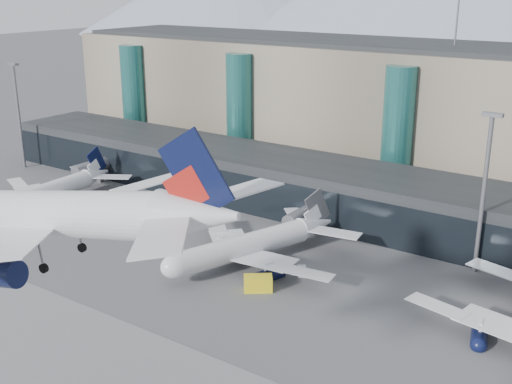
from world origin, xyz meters
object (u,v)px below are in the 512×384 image
at_px(veh_g, 302,271).
at_px(veh_h, 258,283).
at_px(jet_parked_left, 57,184).
at_px(jet_parked_mid, 261,236).
at_px(lightmast_mid, 484,185).
at_px(veh_b, 162,207).
at_px(hero_jet, 75,204).
at_px(veh_a, 45,196).
at_px(lightmast_left, 18,110).

relative_size(veh_g, veh_h, 0.53).
height_order(jet_parked_left, jet_parked_mid, jet_parked_mid).
bearing_deg(jet_parked_mid, veh_g, -78.35).
bearing_deg(lightmast_mid, jet_parked_left, -169.15).
bearing_deg(veh_b, veh_g, -85.67).
height_order(jet_parked_left, veh_b, jet_parked_left).
height_order(hero_jet, veh_b, hero_jet).
relative_size(lightmast_mid, veh_a, 8.39).
height_order(veh_g, veh_h, veh_h).
xyz_separation_m(veh_a, veh_h, (60.47, -8.85, 0.31)).
bearing_deg(hero_jet, lightmast_left, 138.43).
xyz_separation_m(jet_parked_mid, veh_a, (-54.53, -0.57, -3.43)).
xyz_separation_m(jet_parked_mid, veh_h, (5.94, -9.42, -3.12)).
height_order(lightmast_mid, jet_parked_left, lightmast_mid).
distance_m(veh_b, veh_h, 39.87).
relative_size(lightmast_mid, veh_g, 11.54).
distance_m(jet_parked_mid, veh_a, 54.64).
relative_size(lightmast_left, jet_parked_left, 0.77).
distance_m(jet_parked_left, veh_b, 23.26).
xyz_separation_m(lightmast_mid, jet_parked_left, (-81.66, -15.66, -10.39)).
bearing_deg(veh_b, jet_parked_mid, -87.50).
xyz_separation_m(lightmast_mid, veh_g, (-21.95, -16.82, -13.77)).
bearing_deg(veh_g, jet_parked_left, -126.71).
bearing_deg(veh_h, hero_jet, -119.72).
bearing_deg(veh_h, lightmast_left, 128.67).
xyz_separation_m(lightmast_mid, hero_jet, (-20.20, -60.87, 10.55)).
relative_size(lightmast_left, jet_parked_mid, 0.73).
distance_m(jet_parked_left, veh_a, 4.74).
bearing_deg(veh_g, lightmast_mid, 91.86).
bearing_deg(lightmast_left, veh_h, -14.50).
relative_size(veh_a, veh_g, 1.38).
distance_m(lightmast_left, jet_parked_mid, 81.04).
distance_m(lightmast_left, veh_h, 89.14).
distance_m(jet_parked_left, jet_parked_mid, 51.06).
distance_m(lightmast_left, veh_b, 51.75).
height_order(veh_a, veh_h, veh_h).
height_order(jet_parked_left, veh_a, jet_parked_left).
bearing_deg(veh_g, lightmast_left, -134.51).
bearing_deg(lightmast_mid, veh_h, -134.52).
bearing_deg(jet_parked_left, veh_h, -101.99).
bearing_deg(jet_parked_left, lightmast_left, 63.33).
distance_m(lightmast_left, hero_jet, 107.35).
relative_size(hero_jet, veh_g, 17.14).
height_order(jet_parked_mid, veh_a, jet_parked_mid).
bearing_deg(lightmast_mid, jet_parked_mid, -152.91).
distance_m(jet_parked_mid, veh_g, 9.45).
bearing_deg(hero_jet, lightmast_mid, 62.87).
distance_m(hero_jet, veh_g, 50.35).
distance_m(lightmast_mid, veh_a, 87.71).
height_order(veh_a, veh_g, veh_a).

